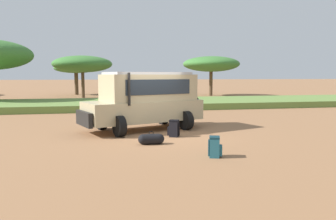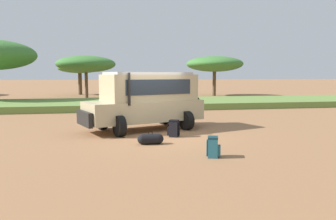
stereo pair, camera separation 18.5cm
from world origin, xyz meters
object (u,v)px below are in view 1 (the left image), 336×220
at_px(acacia_tree_right_mid, 76,69).
at_px(safari_vehicle, 146,99).
at_px(duffel_bag_low_black_case, 151,139).
at_px(acacia_tree_far_right, 82,64).
at_px(backpack_beside_front_wheel, 174,128).
at_px(backpack_cluster_center, 215,147).
at_px(acacia_tree_distant_right, 211,64).

bearing_deg(acacia_tree_right_mid, safari_vehicle, -80.20).
relative_size(safari_vehicle, duffel_bag_low_black_case, 6.12).
height_order(duffel_bag_low_black_case, acacia_tree_far_right, acacia_tree_far_right).
bearing_deg(backpack_beside_front_wheel, acacia_tree_far_right, 100.93).
bearing_deg(backpack_beside_front_wheel, duffel_bag_low_black_case, -131.58).
height_order(safari_vehicle, backpack_cluster_center, safari_vehicle).
height_order(backpack_cluster_center, acacia_tree_far_right, acacia_tree_far_right).
height_order(acacia_tree_far_right, acacia_tree_distant_right, acacia_tree_distant_right).
height_order(backpack_beside_front_wheel, acacia_tree_distant_right, acacia_tree_distant_right).
relative_size(safari_vehicle, acacia_tree_distant_right, 0.84).
relative_size(acacia_tree_right_mid, acacia_tree_far_right, 0.85).
height_order(backpack_cluster_center, acacia_tree_right_mid, acacia_tree_right_mid).
relative_size(acacia_tree_right_mid, acacia_tree_distant_right, 0.78).
height_order(backpack_cluster_center, duffel_bag_low_black_case, backpack_cluster_center).
bearing_deg(backpack_cluster_center, acacia_tree_distant_right, 71.00).
bearing_deg(acacia_tree_far_right, backpack_beside_front_wheel, -79.07).
xyz_separation_m(acacia_tree_far_right, acacia_tree_distant_right, (13.91, 0.65, 0.11)).
bearing_deg(backpack_beside_front_wheel, acacia_tree_distant_right, 67.60).
relative_size(backpack_cluster_center, acacia_tree_distant_right, 0.09).
xyz_separation_m(backpack_cluster_center, acacia_tree_right_mid, (-5.83, 31.61, 2.79)).
relative_size(backpack_beside_front_wheel, acacia_tree_far_right, 0.11).
distance_m(backpack_beside_front_wheel, acacia_tree_far_right, 23.17).
xyz_separation_m(backpack_beside_front_wheel, acacia_tree_far_right, (-4.35, 22.54, 3.11)).
height_order(backpack_cluster_center, acacia_tree_distant_right, acacia_tree_distant_right).
distance_m(safari_vehicle, duffel_bag_low_black_case, 3.24).
distance_m(backpack_cluster_center, duffel_bag_low_black_case, 2.56).
relative_size(backpack_beside_front_wheel, duffel_bag_low_black_case, 0.72).
height_order(backpack_beside_front_wheel, acacia_tree_far_right, acacia_tree_far_right).
distance_m(safari_vehicle, acacia_tree_right_mid, 26.96).
xyz_separation_m(safari_vehicle, backpack_cluster_center, (1.25, -5.10, -1.01)).
xyz_separation_m(acacia_tree_right_mid, acacia_tree_far_right, (1.03, -5.81, 0.34)).
relative_size(backpack_beside_front_wheel, acacia_tree_right_mid, 0.13).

